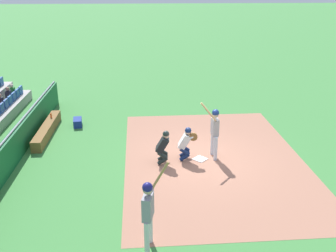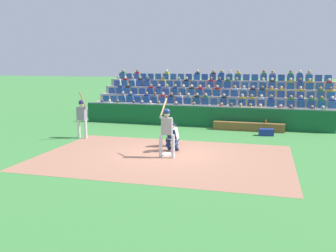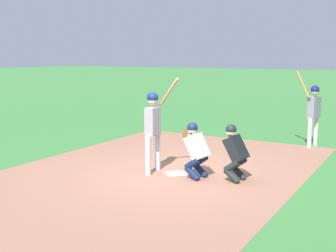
# 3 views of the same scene
# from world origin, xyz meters

# --- Properties ---
(ground_plane) EXTENTS (160.00, 160.00, 0.00)m
(ground_plane) POSITION_xyz_m (0.00, 0.00, 0.00)
(ground_plane) COLOR #3E823D
(infield_dirt_patch) EXTENTS (9.72, 6.73, 0.01)m
(infield_dirt_patch) POSITION_xyz_m (0.00, 0.50, 0.00)
(infield_dirt_patch) COLOR #A46E56
(infield_dirt_patch) RESTS_ON ground_plane
(home_plate_marker) EXTENTS (0.62, 0.62, 0.02)m
(home_plate_marker) POSITION_xyz_m (0.00, 0.00, 0.02)
(home_plate_marker) COLOR white
(home_plate_marker) RESTS_ON infield_dirt_patch
(batter_at_plate) EXTENTS (0.62, 0.72, 2.22)m
(batter_at_plate) POSITION_xyz_m (-0.14, 0.51, 1.19)
(batter_at_plate) COLOR silver
(batter_at_plate) RESTS_ON ground_plane
(catcher_crouching) EXTENTS (0.49, 0.71, 1.27)m
(catcher_crouching) POSITION_xyz_m (-0.04, -0.54, 0.71)
(catcher_crouching) COLOR navy
(catcher_crouching) RESTS_ON ground_plane
(home_plate_umpire) EXTENTS (0.48, 0.51, 1.26)m
(home_plate_umpire) POSITION_xyz_m (0.20, -1.37, 0.69)
(home_plate_umpire) COLOR #202A27
(home_plate_umpire) RESTS_ON ground_plane
(dugout_wall) EXTENTS (14.12, 0.24, 1.21)m
(dugout_wall) POSITION_xyz_m (0.00, -6.73, 0.58)
(dugout_wall) COLOR #11552B
(dugout_wall) RESTS_ON ground_plane
(dugout_bench) EXTENTS (3.73, 0.40, 0.44)m
(dugout_bench) POSITION_xyz_m (-2.70, -6.18, 0.22)
(dugout_bench) COLOR brown
(dugout_bench) RESTS_ON ground_plane
(water_bottle_on_bench) EXTENTS (0.07, 0.07, 0.20)m
(water_bottle_on_bench) POSITION_xyz_m (-3.58, -6.18, 0.54)
(water_bottle_on_bench) COLOR #CE4514
(water_bottle_on_bench) RESTS_ON dugout_bench
(equipment_duffel_bag) EXTENTS (0.75, 0.46, 0.34)m
(equipment_duffel_bag) POSITION_xyz_m (-3.64, -5.05, 0.17)
(equipment_duffel_bag) COLOR navy
(equipment_duffel_bag) RESTS_ON ground_plane
(on_deck_batter) EXTENTS (0.61, 0.68, 2.27)m
(on_deck_batter) POSITION_xyz_m (4.82, -1.93, 1.15)
(on_deck_batter) COLOR silver
(on_deck_batter) RESTS_ON ground_plane
(bleacher_stand) EXTENTS (15.90, 4.64, 3.12)m
(bleacher_stand) POSITION_xyz_m (-0.00, -11.12, 0.93)
(bleacher_stand) COLOR #A49D98
(bleacher_stand) RESTS_ON ground_plane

